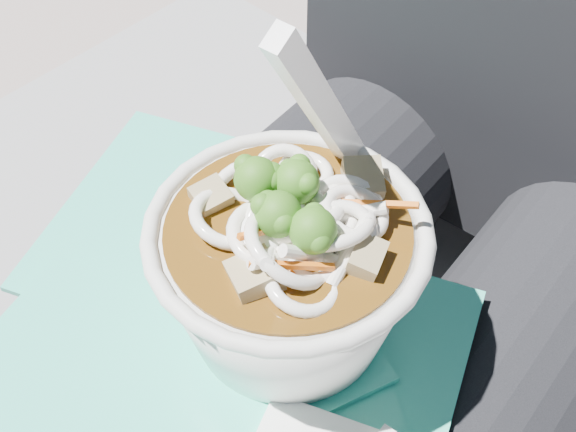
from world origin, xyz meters
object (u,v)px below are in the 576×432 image
Objects in this scene: plastic_bag at (208,394)px; person_body at (380,301)px; lap at (301,410)px; udon_bowl at (289,263)px.

person_body is at bearing 82.53° from plastic_bag.
lap is 1.30× the size of plastic_bag.
udon_bowl is at bearing -97.15° from person_body.
lap is 0.11m from plastic_bag.
lap is at bearing 71.65° from plastic_bag.
person_body is 2.75× the size of plastic_bag.
person_body is 5.14× the size of udon_bowl.
lap is at bearing -10.35° from udon_bowl.
plastic_bag is 0.09m from udon_bowl.
plastic_bag is (-0.02, -0.06, 0.08)m from lap.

